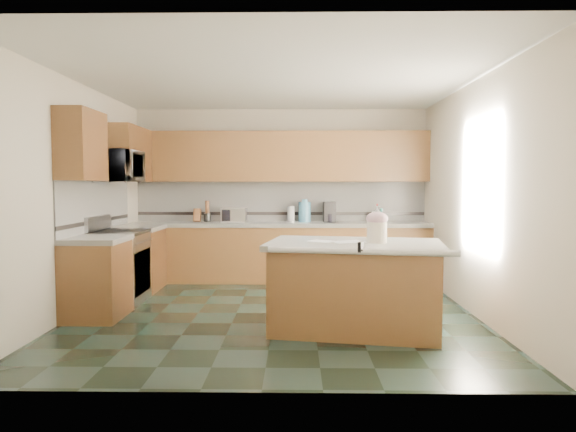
{
  "coord_description": "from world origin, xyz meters",
  "views": [
    {
      "loc": [
        0.25,
        -5.93,
        1.51
      ],
      "look_at": [
        0.15,
        0.35,
        1.12
      ],
      "focal_mm": 32.0,
      "sensor_mm": 36.0,
      "label": 1
    }
  ],
  "objects_px": {
    "treat_jar": "(377,232)",
    "coffee_maker": "(329,212)",
    "knife_block": "(197,215)",
    "toaster_oven": "(234,215)",
    "island_base": "(354,289)",
    "soap_bottle_island": "(381,224)",
    "island_top": "(355,245)"
  },
  "relations": [
    {
      "from": "knife_block",
      "to": "coffee_maker",
      "type": "bearing_deg",
      "value": -0.52
    },
    {
      "from": "toaster_oven",
      "to": "island_top",
      "type": "bearing_deg",
      "value": -58.58
    },
    {
      "from": "treat_jar",
      "to": "knife_block",
      "type": "relative_size",
      "value": 1.04
    },
    {
      "from": "toaster_oven",
      "to": "treat_jar",
      "type": "bearing_deg",
      "value": -55.98
    },
    {
      "from": "knife_block",
      "to": "coffee_maker",
      "type": "height_order",
      "value": "coffee_maker"
    },
    {
      "from": "treat_jar",
      "to": "toaster_oven",
      "type": "bearing_deg",
      "value": 137.91
    },
    {
      "from": "island_top",
      "to": "toaster_oven",
      "type": "xyz_separation_m",
      "value": [
        -1.58,
        2.74,
        0.14
      ]
    },
    {
      "from": "island_top",
      "to": "coffee_maker",
      "type": "distance_m",
      "value": 2.78
    },
    {
      "from": "treat_jar",
      "to": "coffee_maker",
      "type": "distance_m",
      "value": 2.86
    },
    {
      "from": "treat_jar",
      "to": "coffee_maker",
      "type": "bearing_deg",
      "value": 111.37
    },
    {
      "from": "island_top",
      "to": "treat_jar",
      "type": "distance_m",
      "value": 0.26
    },
    {
      "from": "island_top",
      "to": "knife_block",
      "type": "xyz_separation_m",
      "value": [
        -2.15,
        2.74,
        0.13
      ]
    },
    {
      "from": "toaster_oven",
      "to": "coffee_maker",
      "type": "height_order",
      "value": "coffee_maker"
    },
    {
      "from": "island_base",
      "to": "soap_bottle_island",
      "type": "height_order",
      "value": "soap_bottle_island"
    },
    {
      "from": "island_base",
      "to": "coffee_maker",
      "type": "xyz_separation_m",
      "value": [
        -0.08,
        2.77,
        0.65
      ]
    },
    {
      "from": "island_base",
      "to": "island_top",
      "type": "relative_size",
      "value": 0.94
    },
    {
      "from": "knife_block",
      "to": "island_base",
      "type": "bearing_deg",
      "value": -53.23
    },
    {
      "from": "coffee_maker",
      "to": "island_base",
      "type": "bearing_deg",
      "value": -91.95
    },
    {
      "from": "knife_block",
      "to": "toaster_oven",
      "type": "bearing_deg",
      "value": -1.35
    },
    {
      "from": "treat_jar",
      "to": "toaster_oven",
      "type": "height_order",
      "value": "toaster_oven"
    },
    {
      "from": "treat_jar",
      "to": "knife_block",
      "type": "distance_m",
      "value": 3.67
    },
    {
      "from": "knife_block",
      "to": "toaster_oven",
      "type": "relative_size",
      "value": 0.54
    },
    {
      "from": "soap_bottle_island",
      "to": "coffee_maker",
      "type": "relative_size",
      "value": 1.05
    },
    {
      "from": "soap_bottle_island",
      "to": "coffee_maker",
      "type": "distance_m",
      "value": 2.57
    },
    {
      "from": "knife_block",
      "to": "coffee_maker",
      "type": "distance_m",
      "value": 2.07
    },
    {
      "from": "island_base",
      "to": "treat_jar",
      "type": "xyz_separation_m",
      "value": [
        0.21,
        -0.07,
        0.6
      ]
    },
    {
      "from": "island_top",
      "to": "soap_bottle_island",
      "type": "height_order",
      "value": "soap_bottle_island"
    },
    {
      "from": "island_top",
      "to": "coffee_maker",
      "type": "xyz_separation_m",
      "value": [
        -0.08,
        2.77,
        0.19
      ]
    },
    {
      "from": "soap_bottle_island",
      "to": "coffee_maker",
      "type": "bearing_deg",
      "value": 110.95
    },
    {
      "from": "treat_jar",
      "to": "toaster_oven",
      "type": "distance_m",
      "value": 3.33
    },
    {
      "from": "island_base",
      "to": "island_top",
      "type": "xyz_separation_m",
      "value": [
        0.0,
        0.0,
        0.46
      ]
    },
    {
      "from": "soap_bottle_island",
      "to": "toaster_oven",
      "type": "xyz_separation_m",
      "value": [
        -1.88,
        2.51,
        -0.06
      ]
    }
  ]
}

